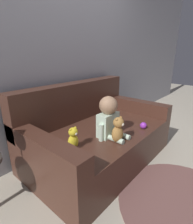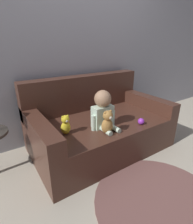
% 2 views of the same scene
% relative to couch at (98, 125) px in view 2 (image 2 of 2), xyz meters
% --- Properties ---
extents(ground_plane, '(12.00, 12.00, 0.00)m').
position_rel_couch_xyz_m(ground_plane, '(0.00, -0.07, -0.29)').
color(ground_plane, '#B7AD99').
extents(wall_back, '(8.00, 0.05, 2.60)m').
position_rel_couch_xyz_m(wall_back, '(0.00, 0.52, 1.01)').
color(wall_back, '#93939E').
rests_on(wall_back, ground_plane).
extents(couch, '(1.66, 0.99, 0.86)m').
position_rel_couch_xyz_m(couch, '(0.00, 0.00, 0.00)').
color(couch, '#47281E').
rests_on(couch, ground_plane).
extents(person_baby, '(0.30, 0.31, 0.41)m').
position_rel_couch_xyz_m(person_baby, '(-0.11, -0.26, 0.31)').
color(person_baby, silver).
rests_on(person_baby, couch).
extents(teddy_bear_brown, '(0.12, 0.11, 0.25)m').
position_rel_couch_xyz_m(teddy_bear_brown, '(-0.16, -0.40, 0.24)').
color(teddy_bear_brown, '#AD7A3D').
rests_on(teddy_bear_brown, couch).
extents(plush_toy_side, '(0.10, 0.09, 0.20)m').
position_rel_couch_xyz_m(plush_toy_side, '(-0.51, -0.18, 0.21)').
color(plush_toy_side, yellow).
rests_on(plush_toy_side, couch).
extents(toy_ball, '(0.07, 0.07, 0.07)m').
position_rel_couch_xyz_m(toy_ball, '(0.29, -0.44, 0.15)').
color(toy_ball, purple).
rests_on(toy_ball, couch).
extents(floor_rug, '(1.12, 1.12, 0.01)m').
position_rel_couch_xyz_m(floor_rug, '(-0.07, -1.05, -0.28)').
color(floor_rug, brown).
rests_on(floor_rug, ground_plane).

